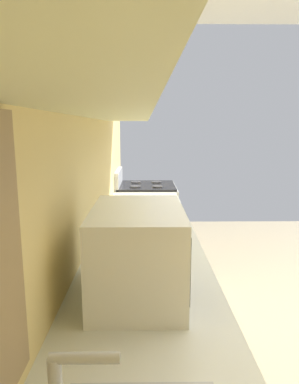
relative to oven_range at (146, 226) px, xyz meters
name	(u,v)px	position (x,y,z in m)	size (l,w,h in m)	color
wall_back	(81,161)	(-1.67, 0.37, 0.87)	(4.49, 0.12, 2.66)	#E5C675
counter_run	(144,349)	(-2.09, 0.02, -0.01)	(3.53, 0.61, 0.89)	beige
upper_cabinets	(112,39)	(-2.09, 0.15, 1.41)	(2.76, 0.32, 0.62)	beige
oven_range	(146,226)	(0.00, 0.00, 0.00)	(0.65, 0.64, 1.07)	#B7BABF
microwave	(138,252)	(-2.39, 0.04, 0.60)	(0.48, 0.34, 0.33)	white
bowl	(155,234)	(-1.74, -0.04, 0.46)	(0.16, 0.16, 0.06)	#4C8CBF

